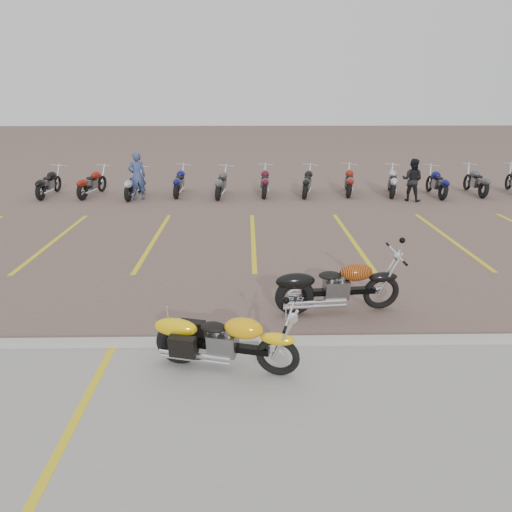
{
  "coord_description": "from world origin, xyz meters",
  "views": [
    {
      "loc": [
        -0.17,
        -9.12,
        3.88
      ],
      "look_at": [
        0.01,
        0.28,
        0.75
      ],
      "focal_mm": 35.0,
      "sensor_mm": 36.0,
      "label": 1
    }
  ],
  "objects_px": {
    "person_a": "(137,176)",
    "person_b": "(412,180)",
    "flame_cruiser": "(335,288)",
    "yellow_cruiser": "(223,342)"
  },
  "relations": [
    {
      "from": "person_a",
      "to": "person_b",
      "type": "height_order",
      "value": "person_a"
    },
    {
      "from": "flame_cruiser",
      "to": "yellow_cruiser",
      "type": "bearing_deg",
      "value": -140.97
    },
    {
      "from": "person_b",
      "to": "yellow_cruiser",
      "type": "bearing_deg",
      "value": 91.88
    },
    {
      "from": "yellow_cruiser",
      "to": "flame_cruiser",
      "type": "bearing_deg",
      "value": 59.68
    },
    {
      "from": "flame_cruiser",
      "to": "person_b",
      "type": "distance_m",
      "value": 10.63
    },
    {
      "from": "flame_cruiser",
      "to": "person_a",
      "type": "distance_m",
      "value": 11.54
    },
    {
      "from": "flame_cruiser",
      "to": "person_a",
      "type": "relative_size",
      "value": 1.32
    },
    {
      "from": "yellow_cruiser",
      "to": "person_b",
      "type": "xyz_separation_m",
      "value": [
        6.39,
        11.59,
        0.33
      ]
    },
    {
      "from": "yellow_cruiser",
      "to": "person_b",
      "type": "relative_size",
      "value": 1.37
    },
    {
      "from": "person_a",
      "to": "person_b",
      "type": "distance_m",
      "value": 10.1
    }
  ]
}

